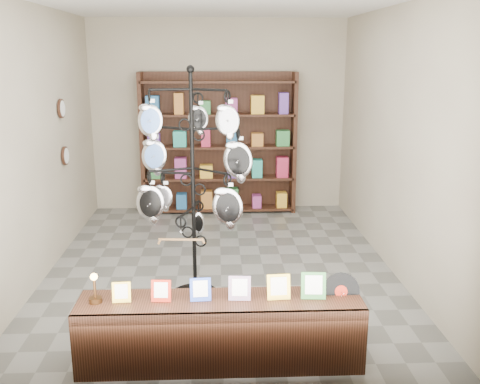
{
  "coord_description": "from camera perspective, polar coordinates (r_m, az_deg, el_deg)",
  "views": [
    {
      "loc": [
        -0.03,
        -6.01,
        2.47
      ],
      "look_at": [
        0.19,
        -1.0,
        1.16
      ],
      "focal_mm": 40.0,
      "sensor_mm": 36.0,
      "label": 1
    }
  ],
  "objects": [
    {
      "name": "ground",
      "position": [
        6.5,
        -2.07,
        -7.75
      ],
      "size": [
        5.0,
        5.0,
        0.0
      ],
      "primitive_type": "plane",
      "color": "slate",
      "rests_on": "ground"
    },
    {
      "name": "room_envelope",
      "position": [
        6.05,
        -2.23,
        8.7
      ],
      "size": [
        5.0,
        5.0,
        5.0
      ],
      "color": "#B1A98F",
      "rests_on": "ground"
    },
    {
      "name": "display_tree",
      "position": [
        5.3,
        -5.08,
        2.51
      ],
      "size": [
        1.21,
        1.14,
        2.36
      ],
      "rotation": [
        0.0,
        0.0,
        -0.17
      ],
      "color": "black",
      "rests_on": "ground"
    },
    {
      "name": "front_shelf",
      "position": [
        4.48,
        -2.09,
        -14.62
      ],
      "size": [
        2.28,
        0.47,
        0.81
      ],
      "rotation": [
        0.0,
        0.0,
        -0.0
      ],
      "color": "black",
      "rests_on": "ground"
    },
    {
      "name": "back_shelving",
      "position": [
        8.43,
        -2.28,
        4.73
      ],
      "size": [
        2.42,
        0.36,
        2.2
      ],
      "color": "black",
      "rests_on": "ground"
    },
    {
      "name": "wall_clocks",
      "position": [
        7.15,
        -18.33,
        6.05
      ],
      "size": [
        0.03,
        0.24,
        0.84
      ],
      "color": "black",
      "rests_on": "ground"
    }
  ]
}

